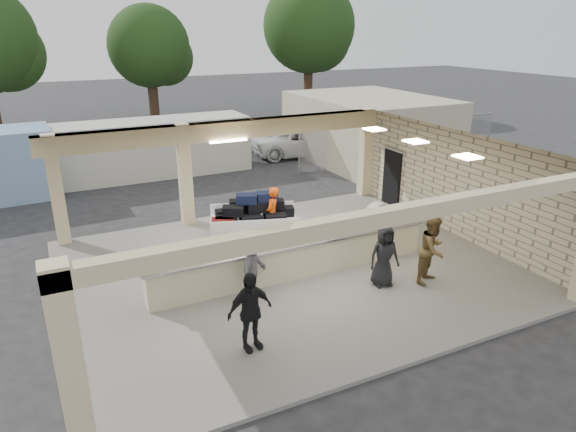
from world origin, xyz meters
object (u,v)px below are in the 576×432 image
passenger_a (433,249)px  baggage_handler (272,215)px  drum_fan (379,217)px  car_white_a (301,142)px  car_white_b (375,126)px  luggage_cart (253,216)px  container_white (120,151)px  passenger_d (384,256)px  car_dark (236,133)px  passenger_b (250,311)px  passenger_c (255,267)px  baggage_counter (295,259)px

passenger_a → baggage_handler: bearing=96.1°
drum_fan → car_white_a: 11.59m
baggage_handler → car_white_b: 17.75m
luggage_cart → container_white: bearing=122.7°
car_white_a → container_white: bearing=99.1°
drum_fan → passenger_a: size_ratio=0.60×
passenger_d → car_white_a: bearing=79.9°
baggage_handler → car_dark: 14.44m
passenger_b → drum_fan: bearing=25.0°
passenger_d → passenger_c: bearing=175.5°
baggage_handler → container_white: (-3.02, 9.82, 0.27)m
passenger_c → baggage_counter: bearing=-20.4°
luggage_cart → car_dark: 14.35m
baggage_counter → baggage_handler: (0.44, 2.45, 0.41)m
baggage_counter → baggage_handler: size_ratio=4.58×
car_white_a → car_dark: size_ratio=1.12×
luggage_cart → car_white_b: bearing=61.0°
car_dark → luggage_cart: bearing=-178.4°
car_white_a → car_dark: car_dark is taller
passenger_d → container_white: bearing=116.9°
baggage_handler → car_white_a: size_ratio=0.35×
drum_fan → container_white: bearing=115.7°
car_white_a → car_dark: 4.33m
drum_fan → car_dark: 14.87m
passenger_c → car_white_a: passenger_c is taller
car_white_a → car_dark: (-2.32, 3.65, 0.03)m
baggage_counter → car_dark: bearing=74.8°
passenger_a → container_white: 15.23m
passenger_b → passenger_c: 2.12m
passenger_a → container_white: container_white is taller
car_dark → car_white_a: bearing=-127.6°
passenger_c → luggage_cart: bearing=22.9°
drum_fan → passenger_a: bearing=-106.3°
passenger_c → car_white_b: 21.30m
car_white_a → car_white_b: size_ratio=1.18×
drum_fan → car_white_a: size_ratio=0.22×
baggage_handler → container_white: 10.28m
passenger_d → car_white_a: 14.96m
drum_fan → car_white_a: (2.96, 11.21, 0.04)m
baggage_counter → drum_fan: size_ratio=7.38×
drum_fan → baggage_handler: bearing=159.0°
car_dark → car_white_b: bearing=-79.3°
baggage_counter → passenger_c: bearing=-154.9°
car_dark → container_white: 8.12m
passenger_c → car_white_b: passenger_c is taller
passenger_d → drum_fan: bearing=65.6°
passenger_c → car_dark: 17.99m
baggage_handler → passenger_a: bearing=76.0°
passenger_d → car_dark: 17.98m
passenger_d → car_white_b: bearing=64.6°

